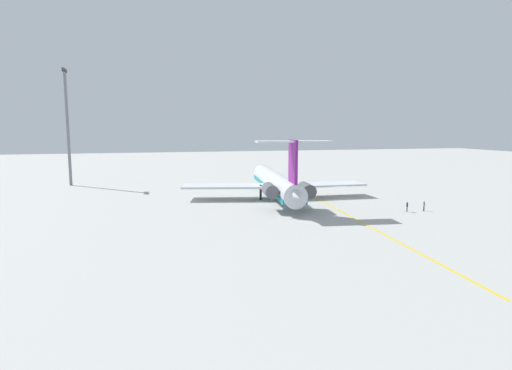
{
  "coord_description": "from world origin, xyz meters",
  "views": [
    {
      "loc": [
        -77.4,
        37.35,
        14.2
      ],
      "look_at": [
        3.32,
        16.53,
        2.87
      ],
      "focal_mm": 29.95,
      "sensor_mm": 36.0,
      "label": 1
    }
  ],
  "objects_px": {
    "ground_crew_near_nose": "(424,205)",
    "ground_crew_near_tail": "(407,205)",
    "light_mast": "(67,123)",
    "main_jetliner": "(276,183)",
    "safety_cone_wingtip": "(186,184)",
    "safety_cone_nose": "(200,185)"
  },
  "relations": [
    {
      "from": "main_jetliner",
      "to": "safety_cone_wingtip",
      "type": "bearing_deg",
      "value": 38.02
    },
    {
      "from": "main_jetliner",
      "to": "ground_crew_near_tail",
      "type": "relative_size",
      "value": 23.69
    },
    {
      "from": "main_jetliner",
      "to": "ground_crew_near_nose",
      "type": "xyz_separation_m",
      "value": [
        -17.53,
        -20.87,
        -2.25
      ]
    },
    {
      "from": "ground_crew_near_nose",
      "to": "light_mast",
      "type": "xyz_separation_m",
      "value": [
        49.9,
        63.66,
        14.13
      ]
    },
    {
      "from": "main_jetliner",
      "to": "ground_crew_near_tail",
      "type": "bearing_deg",
      "value": -127.44
    },
    {
      "from": "safety_cone_wingtip",
      "to": "main_jetliner",
      "type": "bearing_deg",
      "value": -148.95
    },
    {
      "from": "safety_cone_nose",
      "to": "safety_cone_wingtip",
      "type": "height_order",
      "value": "same"
    },
    {
      "from": "safety_cone_nose",
      "to": "safety_cone_wingtip",
      "type": "relative_size",
      "value": 1.0
    },
    {
      "from": "light_mast",
      "to": "ground_crew_near_tail",
      "type": "bearing_deg",
      "value": -129.42
    },
    {
      "from": "main_jetliner",
      "to": "light_mast",
      "type": "distance_m",
      "value": 54.95
    },
    {
      "from": "ground_crew_near_tail",
      "to": "light_mast",
      "type": "height_order",
      "value": "light_mast"
    },
    {
      "from": "main_jetliner",
      "to": "ground_crew_near_nose",
      "type": "height_order",
      "value": "main_jetliner"
    },
    {
      "from": "ground_crew_near_nose",
      "to": "ground_crew_near_tail",
      "type": "height_order",
      "value": "ground_crew_near_tail"
    },
    {
      "from": "main_jetliner",
      "to": "light_mast",
      "type": "relative_size",
      "value": 1.5
    },
    {
      "from": "ground_crew_near_nose",
      "to": "ground_crew_near_tail",
      "type": "xyz_separation_m",
      "value": [
        0.17,
        3.15,
        0.05
      ]
    },
    {
      "from": "main_jetliner",
      "to": "ground_crew_near_nose",
      "type": "bearing_deg",
      "value": -123.05
    },
    {
      "from": "ground_crew_near_nose",
      "to": "ground_crew_near_tail",
      "type": "relative_size",
      "value": 0.96
    },
    {
      "from": "safety_cone_nose",
      "to": "ground_crew_near_nose",
      "type": "bearing_deg",
      "value": -140.79
    },
    {
      "from": "ground_crew_near_tail",
      "to": "safety_cone_nose",
      "type": "bearing_deg",
      "value": 141.62
    },
    {
      "from": "ground_crew_near_tail",
      "to": "ground_crew_near_nose",
      "type": "bearing_deg",
      "value": 12.05
    },
    {
      "from": "main_jetliner",
      "to": "safety_cone_nose",
      "type": "bearing_deg",
      "value": 35.0
    },
    {
      "from": "ground_crew_near_tail",
      "to": "safety_cone_wingtip",
      "type": "bearing_deg",
      "value": 142.69
    }
  ]
}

